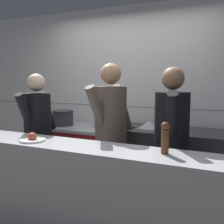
% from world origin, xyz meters
% --- Properties ---
extents(wall_back_tiled, '(8.00, 0.06, 2.60)m').
position_xyz_m(wall_back_tiled, '(0.00, 1.49, 1.30)').
color(wall_back_tiled, white).
rests_on(wall_back_tiled, ground_plane).
extents(oven_range, '(1.12, 0.71, 0.87)m').
position_xyz_m(oven_range, '(-0.57, 1.09, 0.44)').
color(oven_range, maroon).
rests_on(oven_range, ground_plane).
extents(prep_counter, '(1.32, 0.65, 0.92)m').
position_xyz_m(prep_counter, '(0.68, 1.09, 0.46)').
color(prep_counter, '#38383D').
rests_on(prep_counter, ground_plane).
extents(pass_counter, '(3.17, 0.45, 0.95)m').
position_xyz_m(pass_counter, '(0.11, -0.16, 0.47)').
color(pass_counter, '#B7BABF').
rests_on(pass_counter, ground_plane).
extents(stock_pot, '(0.32, 0.32, 0.22)m').
position_xyz_m(stock_pot, '(-0.89, 1.03, 0.99)').
color(stock_pot, '#2D2D33').
rests_on(stock_pot, oven_range).
extents(sauce_pot, '(0.31, 0.31, 0.16)m').
position_xyz_m(sauce_pot, '(-0.28, 1.14, 0.96)').
color(sauce_pot, beige).
rests_on(sauce_pot, oven_range).
extents(mixing_bowl_steel, '(0.27, 0.27, 0.09)m').
position_xyz_m(mixing_bowl_steel, '(0.41, 1.09, 0.97)').
color(mixing_bowl_steel, '#B7BABF').
rests_on(mixing_bowl_steel, prep_counter).
extents(chefs_knife, '(0.34, 0.06, 0.02)m').
position_xyz_m(chefs_knife, '(0.28, 0.97, 0.93)').
color(chefs_knife, '#B7BABF').
rests_on(chefs_knife, prep_counter).
extents(plated_dish_main, '(0.25, 0.25, 0.09)m').
position_xyz_m(plated_dish_main, '(-0.39, -0.21, 0.97)').
color(plated_dish_main, white).
rests_on(plated_dish_main, pass_counter).
extents(pepper_mill, '(0.07, 0.07, 0.26)m').
position_xyz_m(pepper_mill, '(0.89, -0.11, 1.09)').
color(pepper_mill, brown).
rests_on(pepper_mill, pass_counter).
extents(chef_head_cook, '(0.34, 0.71, 1.62)m').
position_xyz_m(chef_head_cook, '(-0.80, 0.36, 0.90)').
color(chef_head_cook, black).
rests_on(chef_head_cook, ground_plane).
extents(chef_sous, '(0.43, 0.75, 1.73)m').
position_xyz_m(chef_sous, '(0.16, 0.44, 0.96)').
color(chef_sous, black).
rests_on(chef_sous, ground_plane).
extents(chef_line, '(0.40, 0.73, 1.67)m').
position_xyz_m(chef_line, '(0.84, 0.39, 0.93)').
color(chef_line, black).
rests_on(chef_line, ground_plane).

